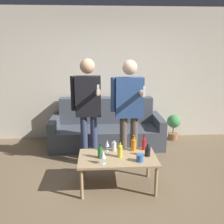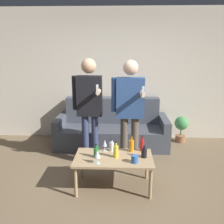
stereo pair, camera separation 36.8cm
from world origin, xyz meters
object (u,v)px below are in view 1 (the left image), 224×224
(person_standing_left, at_px, (88,103))
(person_standing_right, at_px, (129,105))
(couch, at_px, (107,129))
(coffee_table, at_px, (118,160))
(bottle_orange, at_px, (120,151))

(person_standing_left, xyz_separation_m, person_standing_right, (0.64, -0.07, -0.03))
(couch, relative_size, person_standing_left, 1.24)
(coffee_table, relative_size, person_standing_right, 0.62)
(bottle_orange, xyz_separation_m, person_standing_left, (-0.45, 0.72, 0.51))
(person_standing_right, bearing_deg, couch, 108.05)
(couch, relative_size, coffee_table, 2.04)
(couch, xyz_separation_m, person_standing_left, (-0.33, -0.91, 0.73))
(couch, xyz_separation_m, coffee_table, (0.09, -1.63, 0.09))
(person_standing_left, relative_size, person_standing_right, 1.01)
(coffee_table, relative_size, bottle_orange, 4.71)
(couch, distance_m, person_standing_right, 1.24)
(coffee_table, height_order, person_standing_right, person_standing_right)
(couch, height_order, person_standing_left, person_standing_left)
(coffee_table, bearing_deg, person_standing_left, 119.86)
(couch, bearing_deg, bottle_orange, -85.77)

